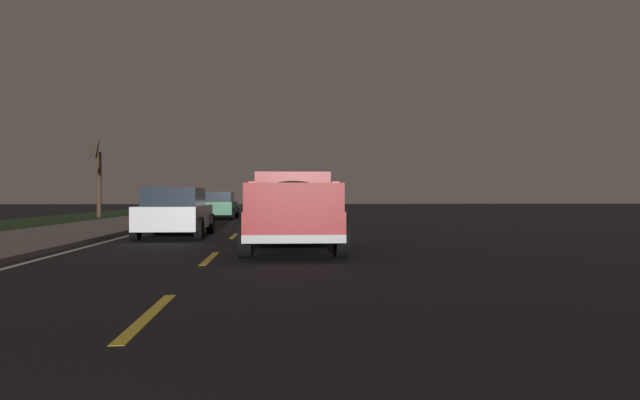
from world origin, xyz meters
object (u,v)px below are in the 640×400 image
object	(u,v)px
sedan_tan	(286,207)
pickup_truck	(293,208)
sedan_white	(176,212)
sedan_green	(219,205)
sedan_silver	(278,203)
bare_tree_far	(99,181)

from	to	relation	value
sedan_tan	pickup_truck	bearing A→B (deg)	179.74
pickup_truck	sedan_white	distance (m)	5.62
sedan_green	sedan_white	world-z (taller)	same
pickup_truck	sedan_silver	distance (m)	26.60
sedan_white	bare_tree_far	xyz separation A→B (m)	(17.56, 7.84, 1.45)
pickup_truck	sedan_green	distance (m)	19.17
sedan_green	bare_tree_far	xyz separation A→B (m)	(3.10, 7.70, 1.45)
sedan_white	bare_tree_far	world-z (taller)	bare_tree_far
pickup_truck	sedan_tan	world-z (taller)	pickup_truck
sedan_white	bare_tree_far	bearing A→B (deg)	24.05
sedan_tan	bare_tree_far	xyz separation A→B (m)	(10.43, 11.43, 1.45)
sedan_green	sedan_white	size ratio (longest dim) A/B	1.00
sedan_tan	bare_tree_far	distance (m)	15.54
pickup_truck	sedan_white	xyz separation A→B (m)	(4.36, 3.54, -0.20)
pickup_truck	bare_tree_far	xyz separation A→B (m)	(21.91, 11.38, 1.25)
bare_tree_far	sedan_white	bearing A→B (deg)	-155.95
pickup_truck	sedan_green	world-z (taller)	pickup_truck
bare_tree_far	sedan_green	bearing A→B (deg)	-111.92
pickup_truck	bare_tree_far	world-z (taller)	bare_tree_far
pickup_truck	sedan_silver	world-z (taller)	pickup_truck
sedan_silver	sedan_green	xyz separation A→B (m)	(-7.78, 3.44, 0.00)
pickup_truck	sedan_silver	size ratio (longest dim) A/B	1.23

